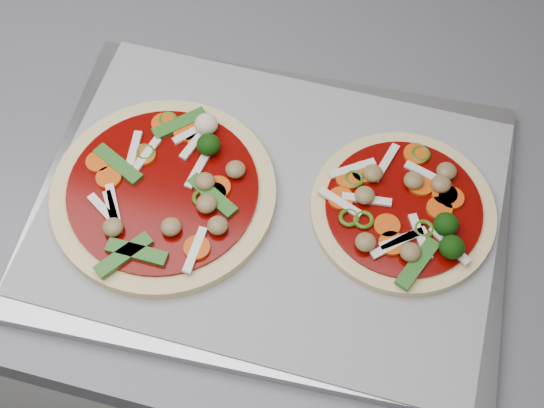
# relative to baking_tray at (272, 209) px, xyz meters

# --- Properties ---
(base_cabinet) EXTENTS (3.60, 0.60, 0.86)m
(base_cabinet) POSITION_rel_baking_tray_xyz_m (0.35, 0.08, -0.48)
(base_cabinet) COLOR silver
(base_cabinet) RESTS_ON ground
(baking_tray) EXTENTS (0.47, 0.36, 0.01)m
(baking_tray) POSITION_rel_baking_tray_xyz_m (0.00, 0.00, 0.00)
(baking_tray) COLOR gray
(baking_tray) RESTS_ON countertop
(parchment) EXTENTS (0.44, 0.32, 0.00)m
(parchment) POSITION_rel_baking_tray_xyz_m (0.00, 0.00, 0.01)
(parchment) COLOR gray
(parchment) RESTS_ON baking_tray
(pizza_left) EXTENTS (0.28, 0.28, 0.04)m
(pizza_left) POSITION_rel_baking_tray_xyz_m (-0.10, -0.02, 0.02)
(pizza_left) COLOR #F2DB8B
(pizza_left) RESTS_ON parchment
(pizza_right) EXTENTS (0.22, 0.22, 0.03)m
(pizza_right) POSITION_rel_baking_tray_xyz_m (0.13, 0.02, 0.02)
(pizza_right) COLOR #F2DB8B
(pizza_right) RESTS_ON parchment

